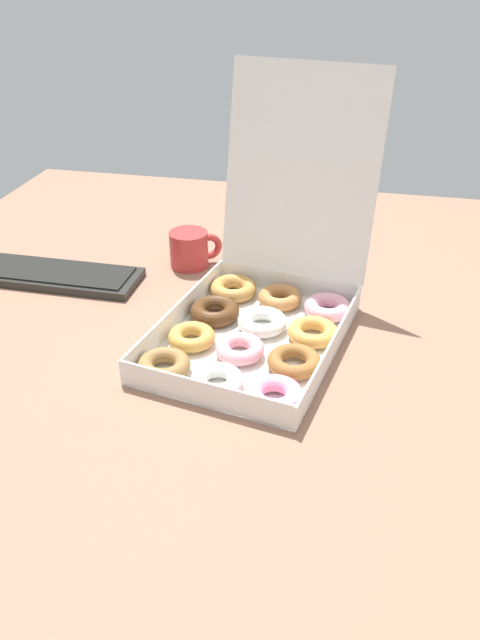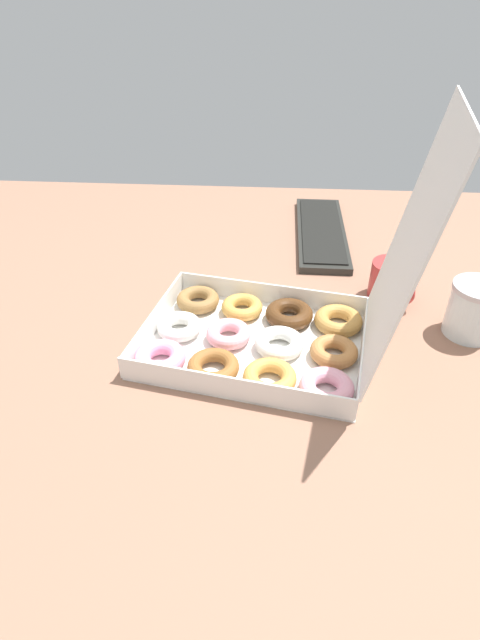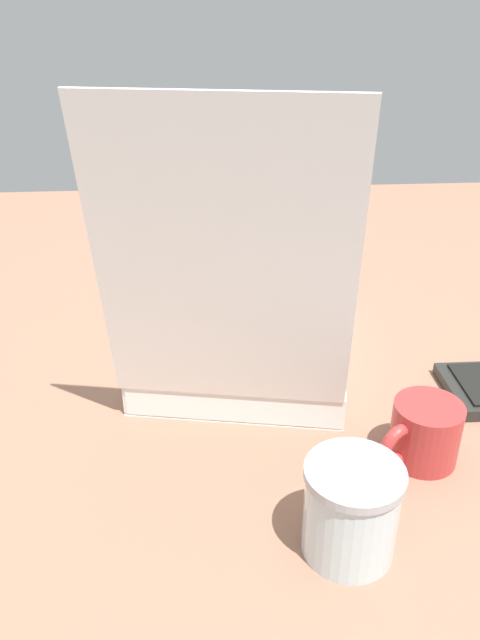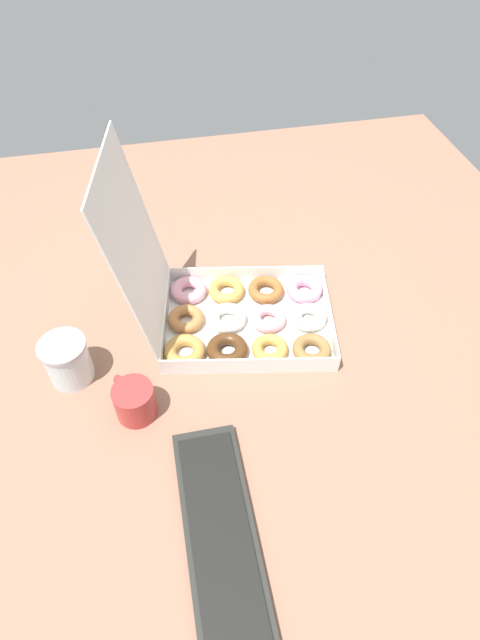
# 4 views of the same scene
# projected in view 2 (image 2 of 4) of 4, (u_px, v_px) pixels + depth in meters

# --- Properties ---
(ground_plane) EXTENTS (1.80, 1.80, 0.02)m
(ground_plane) POSITION_uv_depth(u_px,v_px,m) (236.00, 365.00, 0.93)
(ground_plane) COLOR #8F654F
(donut_box) EXTENTS (0.39, 0.53, 0.45)m
(donut_box) POSITION_uv_depth(u_px,v_px,m) (272.00, 330.00, 0.93)
(donut_box) COLOR white
(donut_box) RESTS_ON ground_plane
(keyboard) EXTENTS (0.43, 0.13, 0.02)m
(keyboard) POSITION_uv_depth(u_px,v_px,m) (321.00, 232.00, 1.35)
(keyboard) COLOR #262723
(keyboard) RESTS_ON ground_plane
(coffee_mug) EXTENTS (0.11, 0.09, 0.08)m
(coffee_mug) POSITION_uv_depth(u_px,v_px,m) (391.00, 280.00, 1.08)
(coffee_mug) COLOR #B23231
(coffee_mug) RESTS_ON ground_plane
(glass_jar) EXTENTS (0.10, 0.10, 0.11)m
(glass_jar) POSITION_uv_depth(u_px,v_px,m) (474.00, 310.00, 0.97)
(glass_jar) COLOR silver
(glass_jar) RESTS_ON ground_plane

